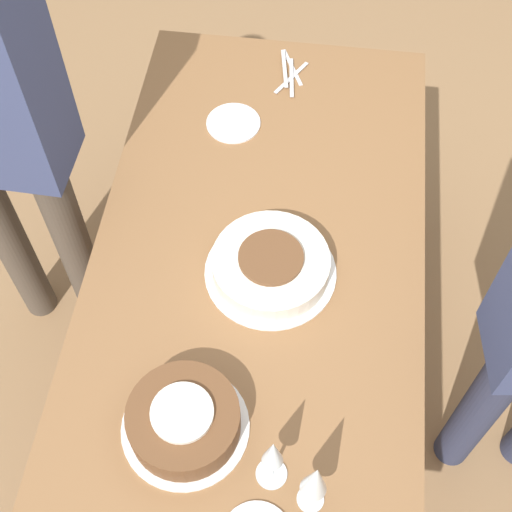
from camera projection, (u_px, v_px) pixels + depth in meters
ground_plane at (256, 381)px, 2.49m from camera, size 12.00×12.00×0.00m
dining_table at (256, 286)px, 1.95m from camera, size 1.75×0.88×0.75m
cake_center_white at (271, 265)px, 1.82m from camera, size 0.34×0.34×0.08m
cake_front_chocolate at (184, 421)px, 1.58m from camera, size 0.29×0.29×0.10m
wine_glass_near at (273, 455)px, 1.45m from camera, size 0.07×0.07×0.21m
wine_glass_far at (315, 480)px, 1.41m from camera, size 0.06×0.06×0.22m
dessert_plate_left at (233, 123)px, 2.13m from camera, size 0.16×0.16×0.01m
fork_pile at (290, 73)px, 2.24m from camera, size 0.22×0.10×0.01m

